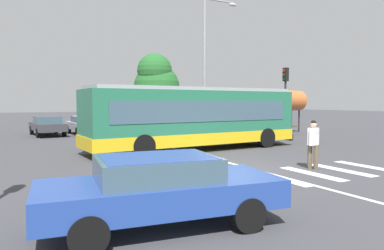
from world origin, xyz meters
name	(u,v)px	position (x,y,z in m)	size (l,w,h in m)	color
ground_plane	(234,168)	(0.00, 0.00, 0.00)	(160.00, 160.00, 0.00)	#3D3D42
city_transit_bus	(195,118)	(1.15, 5.07, 1.59)	(11.12, 3.16, 3.06)	black
pedestrian_crossing_street	(313,142)	(2.35, -1.45, 0.97)	(0.55, 0.38, 1.72)	brown
foreground_sedan	(160,187)	(-4.71, -4.38, 0.77)	(4.69, 2.36, 1.35)	black
parked_car_charcoal	(47,125)	(-4.43, 16.56, 0.77)	(2.12, 4.61, 1.35)	black
parked_car_silver	(85,124)	(-1.93, 16.10, 0.77)	(2.02, 4.57, 1.35)	black
parked_car_red	(121,123)	(0.75, 16.17, 0.77)	(2.08, 4.60, 1.35)	black
parked_car_black	(155,122)	(3.70, 16.59, 0.77)	(2.04, 4.58, 1.35)	black
traffic_light_far_corner	(285,91)	(9.69, 7.98, 3.13)	(0.33, 0.32, 4.66)	#28282B
bus_stop_shelter	(281,101)	(11.64, 10.55, 2.42)	(3.82, 1.54, 3.25)	#28282B
twin_arm_street_lamp	(204,51)	(4.70, 10.27, 5.72)	(5.07, 0.32, 9.28)	#939399
background_tree_right	(156,83)	(5.46, 20.51, 4.16)	(4.24, 4.24, 6.80)	brown
crosswalk_painted_stripes	(296,176)	(0.99, -2.05, 0.00)	(7.41, 2.63, 0.01)	silver
lane_center_line	(215,159)	(0.46, 2.00, 0.00)	(0.16, 24.00, 0.01)	silver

